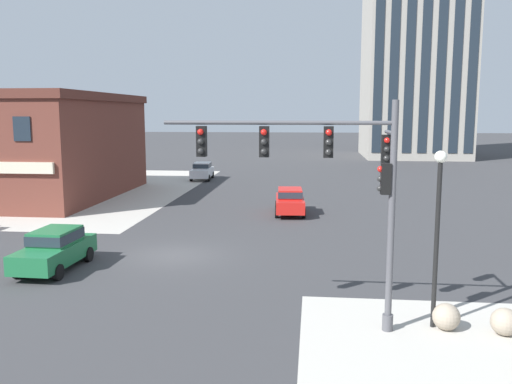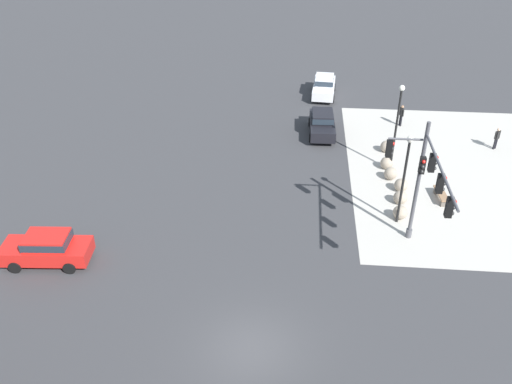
{
  "view_description": "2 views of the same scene",
  "coord_description": "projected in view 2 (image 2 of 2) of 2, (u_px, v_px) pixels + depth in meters",
  "views": [
    {
      "loc": [
        6.3,
        -23.54,
        6.46
      ],
      "look_at": [
        3.8,
        0.12,
        2.98
      ],
      "focal_mm": 37.96,
      "sensor_mm": 36.0,
      "label": 1
    },
    {
      "loc": [
        -15.95,
        -1.56,
        17.84
      ],
      "look_at": [
        6.89,
        0.4,
        3.51
      ],
      "focal_mm": 38.35,
      "sensor_mm": 36.0,
      "label": 2
    }
  ],
  "objects": [
    {
      "name": "bollard_sphere_curb_f",
      "position": [
        386.0,
        146.0,
        37.94
      ],
      "size": [
        0.82,
        0.82,
        0.82
      ],
      "primitive_type": "sphere",
      "color": "gray",
      "rests_on": "ground"
    },
    {
      "name": "ground_plane",
      "position": [
        252.0,
        349.0,
        23.04
      ],
      "size": [
        320.0,
        320.0,
        0.0
      ],
      "primitive_type": "plane",
      "color": "#38383A"
    },
    {
      "name": "bollard_sphere_curb_d",
      "position": [
        391.0,
        173.0,
        34.77
      ],
      "size": [
        0.82,
        0.82,
        0.82
      ],
      "primitive_type": "sphere",
      "color": "gray",
      "rests_on": "ground"
    },
    {
      "name": "car_main_mid",
      "position": [
        324.0,
        85.0,
        46.41
      ],
      "size": [
        4.52,
        2.13,
        1.68
      ],
      "color": "silver",
      "rests_on": "ground"
    },
    {
      "name": "street_lamp_mid_sidewalk",
      "position": [
        397.0,
        119.0,
        34.13
      ],
      "size": [
        0.36,
        0.36,
        5.84
      ],
      "color": "black",
      "rests_on": "ground"
    },
    {
      "name": "pedestrian_near_bench",
      "position": [
        497.0,
        137.0,
        38.05
      ],
      "size": [
        0.38,
        0.45,
        1.6
      ],
      "color": "black",
      "rests_on": "ground"
    },
    {
      "name": "bollard_sphere_curb_e",
      "position": [
        387.0,
        163.0,
        35.93
      ],
      "size": [
        0.82,
        0.82,
        0.82
      ],
      "primitive_type": "sphere",
      "color": "gray",
      "rests_on": "ground"
    },
    {
      "name": "street_lamp_corner_near",
      "position": [
        405.0,
        170.0,
        29.17
      ],
      "size": [
        0.36,
        0.36,
        5.38
      ],
      "color": "black",
      "rests_on": "ground"
    },
    {
      "name": "bollard_sphere_curb_b",
      "position": [
        400.0,
        197.0,
        32.37
      ],
      "size": [
        0.82,
        0.82,
        0.82
      ],
      "primitive_type": "sphere",
      "color": "gray",
      "rests_on": "ground"
    },
    {
      "name": "car_main_northbound_near",
      "position": [
        322.0,
        123.0,
        40.09
      ],
      "size": [
        4.44,
        1.96,
        1.68
      ],
      "color": "black",
      "rests_on": "ground"
    },
    {
      "name": "bollard_sphere_curb_a",
      "position": [
        400.0,
        212.0,
        31.02
      ],
      "size": [
        0.82,
        0.82,
        0.82
      ],
      "primitive_type": "sphere",
      "color": "gray",
      "rests_on": "ground"
    },
    {
      "name": "traffic_signal_main",
      "position": [
        423.0,
        179.0,
        26.06
      ],
      "size": [
        6.86,
        2.09,
        6.83
      ],
      "color": "#4C4C51",
      "rests_on": "ground"
    },
    {
      "name": "sidewalk_corner_slab",
      "position": [
        496.0,
        174.0,
        35.51
      ],
      "size": [
        20.0,
        19.0,
        0.02
      ],
      "primitive_type": "cube",
      "color": "#B7B2A8",
      "rests_on": "ground"
    },
    {
      "name": "pedestrian_walking_east",
      "position": [
        401.0,
        114.0,
        41.29
      ],
      "size": [
        0.53,
        0.3,
        1.66
      ],
      "color": "black",
      "rests_on": "ground"
    },
    {
      "name": "car_main_southbound_far",
      "position": [
        47.0,
        248.0,
        27.45
      ],
      "size": [
        2.11,
        4.51,
        1.68
      ],
      "color": "red",
      "rests_on": "ground"
    },
    {
      "name": "bollard_sphere_curb_c",
      "position": [
        401.0,
        185.0,
        33.56
      ],
      "size": [
        0.82,
        0.82,
        0.82
      ],
      "primitive_type": "sphere",
      "color": "gray",
      "rests_on": "ground"
    },
    {
      "name": "bench_near_signal",
      "position": [
        441.0,
        195.0,
        32.75
      ],
      "size": [
        1.84,
        0.64,
        0.49
      ],
      "color": "#8E6B4C",
      "rests_on": "ground"
    }
  ]
}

